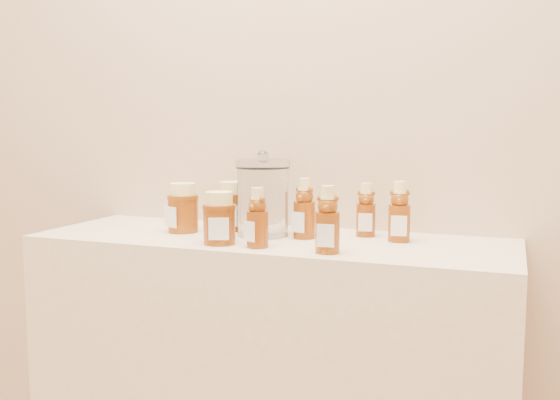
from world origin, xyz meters
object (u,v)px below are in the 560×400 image
at_px(bear_bottle_front_left, 257,214).
at_px(glass_canister, 263,194).
at_px(bear_bottle_back_left, 304,204).
at_px(honey_jar_left, 183,208).

height_order(bear_bottle_front_left, glass_canister, glass_canister).
xyz_separation_m(bear_bottle_back_left, glass_canister, (-0.11, -0.00, 0.02)).
relative_size(bear_bottle_front_left, honey_jar_left, 1.21).
xyz_separation_m(bear_bottle_front_left, glass_canister, (-0.05, 0.15, 0.03)).
relative_size(honey_jar_left, glass_canister, 0.61).
bearing_deg(honey_jar_left, bear_bottle_back_left, 28.45).
bearing_deg(glass_canister, bear_bottle_back_left, 0.97).
bearing_deg(bear_bottle_front_left, glass_canister, 131.27).
distance_m(bear_bottle_front_left, honey_jar_left, 0.29).
bearing_deg(bear_bottle_front_left, bear_bottle_back_left, 90.63).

